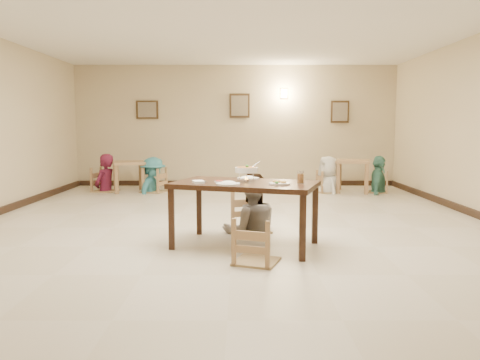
{
  "coord_description": "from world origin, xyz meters",
  "views": [
    {
      "loc": [
        0.09,
        -6.79,
        1.49
      ],
      "look_at": [
        0.1,
        -0.47,
        0.76
      ],
      "focal_mm": 35.0,
      "sensor_mm": 36.0,
      "label": 1
    }
  ],
  "objects_px": {
    "main_diner": "(251,173)",
    "bg_diner_c": "(328,156)",
    "bg_chair_rr": "(379,173)",
    "bg_table_right": "(353,166)",
    "chair_far": "(251,195)",
    "chair_near": "(256,220)",
    "bg_chair_rl": "(328,172)",
    "bg_diner_a": "(104,154)",
    "bg_chair_ll": "(105,169)",
    "drink_glass": "(301,177)",
    "bg_chair_lr": "(153,169)",
    "bg_diner_b": "(153,157)",
    "curry_warmer": "(246,170)",
    "bg_table_left": "(129,167)",
    "main_table": "(245,189)",
    "bg_diner_d": "(379,156)"
  },
  "relations": [
    {
      "from": "bg_table_right",
      "to": "bg_diner_a",
      "type": "xyz_separation_m",
      "value": [
        -5.66,
        0.1,
        0.27
      ]
    },
    {
      "from": "chair_near",
      "to": "bg_chair_ll",
      "type": "bearing_deg",
      "value": -40.7
    },
    {
      "from": "bg_table_left",
      "to": "drink_glass",
      "type": "bearing_deg",
      "value": -57.02
    },
    {
      "from": "curry_warmer",
      "to": "bg_table_left",
      "type": "xyz_separation_m",
      "value": [
        -2.6,
        4.86,
        -0.39
      ]
    },
    {
      "from": "bg_table_right",
      "to": "bg_diner_a",
      "type": "height_order",
      "value": "bg_diner_a"
    },
    {
      "from": "bg_diner_d",
      "to": "bg_table_right",
      "type": "bearing_deg",
      "value": 104.17
    },
    {
      "from": "drink_glass",
      "to": "bg_chair_rl",
      "type": "height_order",
      "value": "drink_glass"
    },
    {
      "from": "curry_warmer",
      "to": "bg_diner_a",
      "type": "xyz_separation_m",
      "value": [
        -3.17,
        4.9,
        -0.09
      ]
    },
    {
      "from": "curry_warmer",
      "to": "bg_table_left",
      "type": "relative_size",
      "value": 0.36
    },
    {
      "from": "bg_chair_lr",
      "to": "bg_chair_rr",
      "type": "relative_size",
      "value": 1.19
    },
    {
      "from": "chair_near",
      "to": "bg_diner_b",
      "type": "bearing_deg",
      "value": -49.61
    },
    {
      "from": "main_diner",
      "to": "bg_diner_c",
      "type": "relative_size",
      "value": 1.02
    },
    {
      "from": "chair_near",
      "to": "bg_diner_a",
      "type": "distance_m",
      "value": 6.53
    },
    {
      "from": "bg_table_left",
      "to": "bg_diner_b",
      "type": "height_order",
      "value": "bg_diner_b"
    },
    {
      "from": "bg_chair_ll",
      "to": "bg_diner_b",
      "type": "distance_m",
      "value": 1.17
    },
    {
      "from": "bg_table_left",
      "to": "bg_chair_ll",
      "type": "height_order",
      "value": "bg_chair_ll"
    },
    {
      "from": "bg_table_left",
      "to": "main_table",
      "type": "bearing_deg",
      "value": -62.1
    },
    {
      "from": "main_table",
      "to": "chair_near",
      "type": "xyz_separation_m",
      "value": [
        0.11,
        -0.71,
        -0.24
      ]
    },
    {
      "from": "bg_chair_lr",
      "to": "bg_diner_d",
      "type": "xyz_separation_m",
      "value": [
        5.09,
        -0.06,
        0.32
      ]
    },
    {
      "from": "curry_warmer",
      "to": "bg_table_left",
      "type": "bearing_deg",
      "value": 118.2
    },
    {
      "from": "main_table",
      "to": "bg_chair_rl",
      "type": "distance_m",
      "value": 5.17
    },
    {
      "from": "bg_table_left",
      "to": "bg_chair_rr",
      "type": "relative_size",
      "value": 1.0
    },
    {
      "from": "drink_glass",
      "to": "bg_chair_rr",
      "type": "bearing_deg",
      "value": 63.81
    },
    {
      "from": "bg_diner_b",
      "to": "main_table",
      "type": "bearing_deg",
      "value": -141.9
    },
    {
      "from": "bg_diner_b",
      "to": "bg_diner_c",
      "type": "distance_m",
      "value": 3.96
    },
    {
      "from": "drink_glass",
      "to": "bg_chair_lr",
      "type": "height_order",
      "value": "bg_chair_lr"
    },
    {
      "from": "chair_near",
      "to": "bg_table_right",
      "type": "xyz_separation_m",
      "value": [
        2.39,
        5.54,
        0.12
      ]
    },
    {
      "from": "chair_far",
      "to": "bg_chair_ll",
      "type": "distance_m",
      "value": 5.23
    },
    {
      "from": "main_table",
      "to": "bg_diner_b",
      "type": "relative_size",
      "value": 1.21
    },
    {
      "from": "bg_chair_rl",
      "to": "chair_far",
      "type": "bearing_deg",
      "value": 145.56
    },
    {
      "from": "bg_chair_rr",
      "to": "chair_far",
      "type": "bearing_deg",
      "value": -18.78
    },
    {
      "from": "main_table",
      "to": "bg_diner_c",
      "type": "xyz_separation_m",
      "value": [
        1.94,
        4.79,
        0.1
      ]
    },
    {
      "from": "bg_chair_lr",
      "to": "bg_table_right",
      "type": "bearing_deg",
      "value": 108.27
    },
    {
      "from": "bg_diner_a",
      "to": "main_table",
      "type": "bearing_deg",
      "value": 51.8
    },
    {
      "from": "bg_diner_a",
      "to": "bg_diner_c",
      "type": "height_order",
      "value": "bg_diner_a"
    },
    {
      "from": "curry_warmer",
      "to": "bg_chair_rr",
      "type": "xyz_separation_m",
      "value": [
        3.05,
        4.73,
        -0.52
      ]
    },
    {
      "from": "drink_glass",
      "to": "bg_table_right",
      "type": "relative_size",
      "value": 0.17
    },
    {
      "from": "main_table",
      "to": "bg_diner_d",
      "type": "distance_m",
      "value": 5.67
    },
    {
      "from": "curry_warmer",
      "to": "bg_chair_ll",
      "type": "height_order",
      "value": "curry_warmer"
    },
    {
      "from": "chair_near",
      "to": "main_diner",
      "type": "relative_size",
      "value": 0.58
    },
    {
      "from": "main_diner",
      "to": "drink_glass",
      "type": "bearing_deg",
      "value": 113.87
    },
    {
      "from": "bg_chair_rr",
      "to": "bg_table_right",
      "type": "bearing_deg",
      "value": -78.62
    },
    {
      "from": "chair_far",
      "to": "main_diner",
      "type": "height_order",
      "value": "main_diner"
    },
    {
      "from": "main_diner",
      "to": "bg_chair_rr",
      "type": "distance_m",
      "value": 4.99
    },
    {
      "from": "bg_chair_rr",
      "to": "bg_chair_ll",
      "type": "bearing_deg",
      "value": -73.19
    },
    {
      "from": "bg_diner_b",
      "to": "bg_diner_c",
      "type": "relative_size",
      "value": 0.97
    },
    {
      "from": "chair_far",
      "to": "bg_table_right",
      "type": "relative_size",
      "value": 1.16
    },
    {
      "from": "drink_glass",
      "to": "bg_table_right",
      "type": "distance_m",
      "value": 5.29
    },
    {
      "from": "main_table",
      "to": "bg_diner_a",
      "type": "relative_size",
      "value": 1.12
    },
    {
      "from": "main_table",
      "to": "chair_far",
      "type": "bearing_deg",
      "value": 102.08
    }
  ]
}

